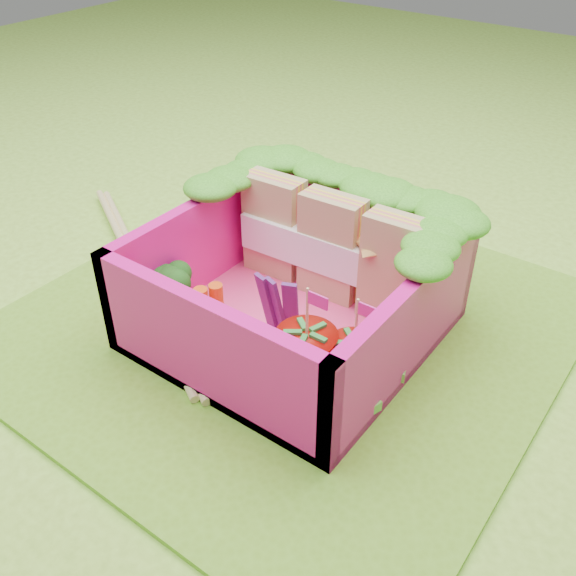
% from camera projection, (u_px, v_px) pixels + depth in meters
% --- Properties ---
extents(ground, '(14.00, 14.00, 0.00)m').
position_uv_depth(ground, '(289.00, 325.00, 3.36)').
color(ground, '#7BB132').
rests_on(ground, ground).
extents(placemat, '(2.60, 2.60, 0.03)m').
position_uv_depth(placemat, '(289.00, 323.00, 3.35)').
color(placemat, '#69A625').
rests_on(placemat, ground).
extents(bento_floor, '(1.30, 1.30, 0.05)m').
position_uv_depth(bento_floor, '(293.00, 326.00, 3.26)').
color(bento_floor, '#FF4187').
rests_on(bento_floor, placemat).
extents(bento_box, '(1.30, 1.30, 0.55)m').
position_uv_depth(bento_box, '(294.00, 286.00, 3.12)').
color(bento_box, '#ED1490').
rests_on(bento_box, placemat).
extents(lettuce_ruffle, '(1.43, 0.76, 0.11)m').
position_uv_depth(lettuce_ruffle, '(350.00, 189.00, 3.25)').
color(lettuce_ruffle, '#2F7F17').
rests_on(lettuce_ruffle, bento_box).
extents(sandwich_stack, '(1.07, 0.22, 0.57)m').
position_uv_depth(sandwich_stack, '(332.00, 248.00, 3.30)').
color(sandwich_stack, tan).
rests_on(sandwich_stack, bento_floor).
extents(broccoli, '(0.32, 0.32, 0.27)m').
position_uv_depth(broccoli, '(171.00, 287.00, 3.18)').
color(broccoli, '#65A550').
rests_on(broccoli, bento_floor).
extents(carrot_sticks, '(0.09, 0.15, 0.28)m').
position_uv_depth(carrot_sticks, '(210.00, 310.00, 3.11)').
color(carrot_sticks, '#D54A11').
rests_on(carrot_sticks, bento_floor).
extents(purple_wedges, '(0.19, 0.07, 0.38)m').
position_uv_depth(purple_wedges, '(279.00, 309.00, 3.03)').
color(purple_wedges, '#501B61').
rests_on(purple_wedges, bento_floor).
extents(strawberry_left, '(0.28, 0.28, 0.52)m').
position_uv_depth(strawberry_left, '(306.00, 357.00, 2.81)').
color(strawberry_left, red).
rests_on(strawberry_left, bento_floor).
extents(strawberry_right, '(0.25, 0.25, 0.49)m').
position_uv_depth(strawberry_right, '(353.00, 366.00, 2.79)').
color(strawberry_right, red).
rests_on(strawberry_right, bento_floor).
extents(snap_peas, '(0.33, 0.34, 0.05)m').
position_uv_depth(snap_peas, '(361.00, 378.00, 2.88)').
color(snap_peas, '#66B438').
rests_on(snap_peas, bento_floor).
extents(chopsticks, '(2.01, 1.14, 0.05)m').
position_uv_depth(chopsticks, '(141.00, 274.00, 3.66)').
color(chopsticks, '#E9CB7F').
rests_on(chopsticks, placemat).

